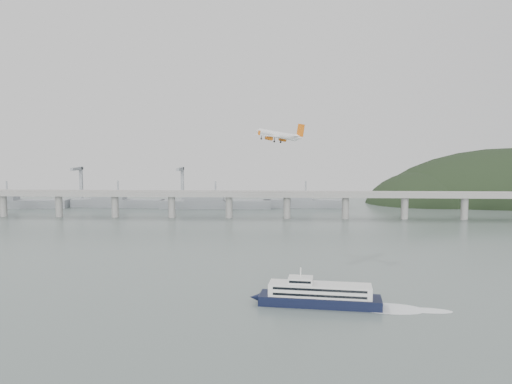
{
  "coord_description": "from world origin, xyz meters",
  "views": [
    {
      "loc": [
        12.92,
        -226.15,
        62.09
      ],
      "look_at": [
        0.0,
        55.0,
        36.0
      ],
      "focal_mm": 35.0,
      "sensor_mm": 36.0,
      "label": 1
    }
  ],
  "objects": [
    {
      "name": "distant_fleet",
      "position": [
        -155.36,
        265.08,
        6.22
      ],
      "size": [
        453.0,
        60.9,
        40.0
      ],
      "color": "gray",
      "rests_on": "ground"
    },
    {
      "name": "ground",
      "position": [
        0.0,
        0.0,
        0.0
      ],
      "size": [
        900.0,
        900.0,
        0.0
      ],
      "primitive_type": "plane",
      "color": "slate",
      "rests_on": "ground"
    },
    {
      "name": "ferry",
      "position": [
        29.1,
        -35.2,
        3.98
      ],
      "size": [
        77.73,
        19.82,
        14.67
      ],
      "rotation": [
        0.0,
        0.0,
        -0.12
      ],
      "color": "black",
      "rests_on": "ground"
    },
    {
      "name": "airliner",
      "position": [
        12.53,
        75.07,
        68.54
      ],
      "size": [
        33.42,
        32.35,
        11.22
      ],
      "rotation": [
        0.05,
        -0.15,
        2.38
      ],
      "color": "white",
      "rests_on": "ground"
    },
    {
      "name": "bridge",
      "position": [
        -1.15,
        200.0,
        17.65
      ],
      "size": [
        800.0,
        22.0,
        23.9
      ],
      "color": "gray",
      "rests_on": "ground"
    }
  ]
}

